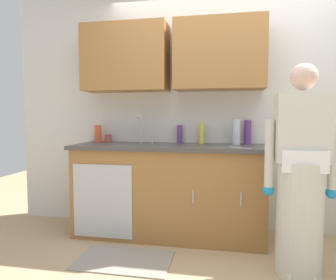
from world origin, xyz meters
TOP-DOWN VIEW (x-y plane):
  - ground_plane at (0.00, 0.00)m, footprint 9.00×9.00m
  - kitchen_wall_with_uppers at (-0.14, 0.99)m, footprint 4.80×0.44m
  - counter_cabinet at (-0.55, 0.70)m, footprint 1.90×0.62m
  - countertop at (-0.55, 0.70)m, footprint 1.96×0.66m
  - sink at (-0.85, 0.71)m, footprint 0.50×0.36m
  - person_at_sink at (0.59, 0.08)m, footprint 0.55×0.34m
  - floor_mat at (-0.81, 0.05)m, footprint 0.80×0.50m
  - bottle_water_tall at (0.12, 0.85)m, footprint 0.08×0.08m
  - bottle_water_short at (-0.23, 0.92)m, footprint 0.06×0.06m
  - bottle_dish_liquid at (0.24, 0.94)m, footprint 0.07×0.07m
  - bottle_soap at (-1.40, 0.89)m, footprint 0.08×0.08m
  - bottle_cleaner_spray at (-0.47, 0.94)m, footprint 0.06×0.06m
  - cup_by_sink at (-1.29, 0.90)m, footprint 0.08×0.08m
  - knife_on_counter at (0.15, 0.49)m, footprint 0.20×0.17m

SIDE VIEW (x-z plane):
  - ground_plane at x=0.00m, z-range 0.00..0.00m
  - floor_mat at x=-0.81m, z-range 0.00..0.01m
  - counter_cabinet at x=-0.55m, z-range 0.00..0.90m
  - person_at_sink at x=0.59m, z-range -0.12..1.50m
  - countertop at x=-0.55m, z-range 0.90..0.94m
  - sink at x=-0.85m, z-range 0.75..1.10m
  - knife_on_counter at x=0.15m, z-range 0.94..0.95m
  - cup_by_sink at x=-1.29m, z-range 0.94..1.03m
  - bottle_soap at x=-1.40m, z-range 0.94..1.13m
  - bottle_cleaner_spray at x=-0.47m, z-range 0.94..1.13m
  - bottle_water_short at x=-0.23m, z-range 0.94..1.16m
  - bottle_dish_liquid at x=0.24m, z-range 0.94..1.19m
  - bottle_water_tall at x=0.12m, z-range 0.94..1.20m
  - kitchen_wall_with_uppers at x=-0.14m, z-range 0.13..2.83m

